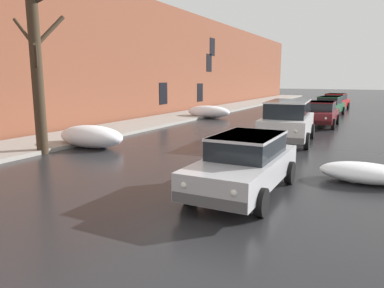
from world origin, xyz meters
name	(u,v)px	position (x,y,z in m)	size (l,w,h in m)	color
left_sidewalk_slab	(146,123)	(-7.06, 18.00, 0.08)	(3.34, 80.00, 0.15)	gray
brick_townhouse_facade	(115,57)	(-9.22, 18.02, 4.05)	(0.63, 80.00, 8.11)	brown
snow_bank_near_corner_left	(208,112)	(-5.26, 23.09, 0.43)	(3.17, 1.41, 0.87)	white
snow_bank_mid_block_left	(92,137)	(-4.75, 10.89, 0.43)	(3.01, 1.48, 0.90)	white
snow_bank_near_corner_right	(363,173)	(5.23, 10.48, 0.26)	(2.26, 1.27, 0.52)	white
bare_tree_second_along_sidewalk	(37,62)	(-5.50, 9.12, 3.35)	(3.35, 2.01, 6.93)	#382B1E
sedan_silver_approaching_near_lane	(245,162)	(2.71, 8.18, 0.75)	(1.85, 4.29, 1.42)	#B7B7BC
suv_white_parked_kerbside_close	(288,120)	(1.99, 15.77, 0.99)	(2.39, 4.72, 1.82)	silver
sedan_maroon_parked_kerbside_mid	(320,113)	(2.38, 22.29, 0.75)	(2.07, 4.33, 1.42)	maroon
sedan_green_parked_far_down_block	(329,105)	(2.09, 28.92, 0.75)	(2.09, 4.33, 1.42)	#1E5633
sedan_red_queued_behind_truck	(335,101)	(1.93, 34.60, 0.75)	(2.27, 4.28, 1.42)	red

